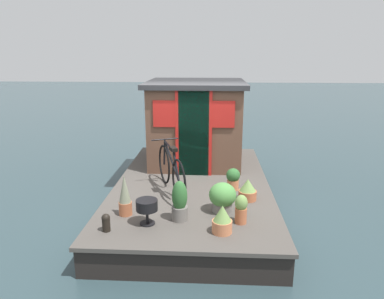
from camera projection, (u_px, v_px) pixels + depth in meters
The scene contains 13 objects.
ground_plane at pixel (193, 205), 6.92m from camera, with size 60.00×60.00×0.00m, color #2D4247.
houseboat_deck at pixel (193, 194), 6.86m from camera, with size 4.96×2.89×0.49m.
houseboat_cabin at pixel (196, 122), 7.87m from camera, with size 2.13×2.12×1.81m.
bicycle at pixel (171, 170), 6.21m from camera, with size 1.58×0.72×0.88m.
potted_plant_lavender at pixel (233, 178), 6.35m from camera, with size 0.25×0.25×0.40m.
potted_plant_sage at pixel (180, 202), 5.17m from camera, with size 0.24×0.24×0.61m.
potted_plant_basil at pixel (241, 209), 5.10m from camera, with size 0.18×0.18×0.43m.
potted_plant_rosemary at pixel (248, 190), 5.93m from camera, with size 0.31×0.31×0.37m.
potted_plant_mint at pixel (125, 196), 5.34m from camera, with size 0.20×0.20×0.64m.
potted_plant_fern at pixel (222, 220), 4.83m from camera, with size 0.28×0.28×0.40m.
potted_plant_ivy at pixel (223, 197), 5.47m from camera, with size 0.42×0.42×0.47m.
charcoal_grill at pixel (147, 206), 5.05m from camera, with size 0.31×0.31×0.37m.
mooring_bollard at pixel (106, 222), 4.88m from camera, with size 0.12×0.12×0.26m.
Camera 1 is at (-6.38, -0.34, 2.89)m, focal length 33.03 mm.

